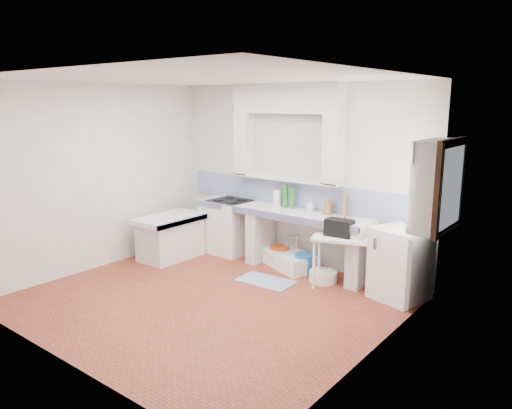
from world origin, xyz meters
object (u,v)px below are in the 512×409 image
Objects in this scene: stove at (230,227)px; side_table at (344,262)px; fridge at (400,264)px; sink at (290,260)px.

stove reaches higher than side_table.
fridge is (0.76, 0.09, 0.11)m from side_table.
side_table is at bearing -3.56° from stove.
sink is 1.07× the size of side_table.
stove is at bearing -158.12° from sink.
stove is 0.96× the size of sink.
fridge reaches higher than side_table.
fridge is at bearing 18.29° from sink.
sink is at bearing 1.76° from stove.
sink is (1.22, -0.01, -0.33)m from stove.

